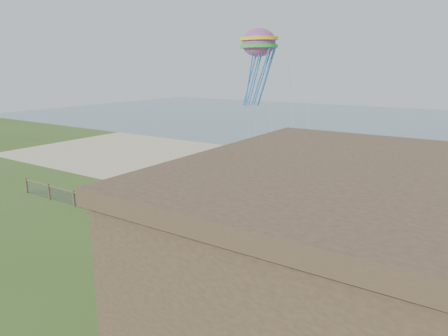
{
  "coord_description": "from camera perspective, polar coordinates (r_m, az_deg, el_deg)",
  "views": [
    {
      "loc": [
        12.18,
        -11.01,
        9.76
      ],
      "look_at": [
        -0.3,
        8.0,
        4.09
      ],
      "focal_mm": 32.0,
      "sensor_mm": 36.0,
      "label": 1
    }
  ],
  "objects": [
    {
      "name": "chainlink_fence",
      "position": [
        22.86,
        -2.16,
        -9.76
      ],
      "size": [
        36.2,
        0.2,
        1.25
      ],
      "primitive_type": null,
      "color": "#4F3D2C",
      "rests_on": "ground"
    },
    {
      "name": "sand_beach",
      "position": [
        36.51,
        12.56,
        -1.83
      ],
      "size": [
        72.0,
        20.0,
        0.02
      ],
      "primitive_type": "cube",
      "color": "#C5B58E",
      "rests_on": "ground"
    },
    {
      "name": "picnic_table",
      "position": [
        19.15,
        4.58,
        -15.35
      ],
      "size": [
        2.07,
        1.72,
        0.77
      ],
      "primitive_type": null,
      "rotation": [
        0.0,
        0.0,
        0.21
      ],
      "color": "brown",
      "rests_on": "ground"
    },
    {
      "name": "octopus_kite",
      "position": [
        31.98,
        4.9,
        14.46
      ],
      "size": [
        3.46,
        2.71,
        6.43
      ],
      "primitive_type": null,
      "rotation": [
        0.0,
        0.0,
        -0.17
      ],
      "color": "orange"
    },
    {
      "name": "ocean",
      "position": [
        78.57,
        24.23,
        5.65
      ],
      "size": [
        160.0,
        68.0,
        0.02
      ],
      "primitive_type": "cube",
      "color": "slate",
      "rests_on": "ground"
    },
    {
      "name": "ground",
      "position": [
        19.1,
        -13.11,
        -17.12
      ],
      "size": [
        160.0,
        160.0,
        0.0
      ],
      "primitive_type": "plane",
      "color": "#35531C",
      "rests_on": "ground"
    }
  ]
}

